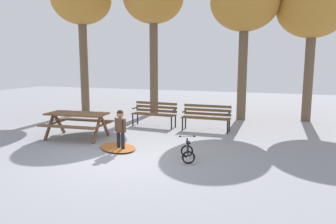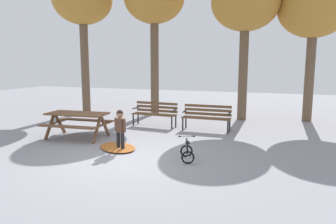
# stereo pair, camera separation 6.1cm
# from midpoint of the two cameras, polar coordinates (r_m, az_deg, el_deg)

# --- Properties ---
(ground) EXTENTS (36.00, 36.00, 0.00)m
(ground) POSITION_cam_midpoint_polar(r_m,az_deg,el_deg) (7.71, -8.25, -8.21)
(ground) COLOR gray
(picnic_table) EXTENTS (1.89, 1.47, 0.79)m
(picnic_table) POSITION_cam_midpoint_polar(r_m,az_deg,el_deg) (9.89, -16.15, -1.14)
(picnic_table) COLOR brown
(picnic_table) RESTS_ON ground
(park_bench_far_left) EXTENTS (1.63, 0.56, 0.85)m
(park_bench_far_left) POSITION_cam_midpoint_polar(r_m,az_deg,el_deg) (11.31, -2.55, 0.01)
(park_bench_far_left) COLOR brown
(park_bench_far_left) RESTS_ON ground
(park_bench_left) EXTENTS (1.60, 0.47, 0.85)m
(park_bench_left) POSITION_cam_midpoint_polar(r_m,az_deg,el_deg) (10.63, 6.71, -0.61)
(park_bench_left) COLOR brown
(park_bench_left) RESTS_ON ground
(child_standing) EXTENTS (0.38, 0.24, 1.06)m
(child_standing) POSITION_cam_midpoint_polar(r_m,az_deg,el_deg) (8.24, -8.73, -2.63)
(child_standing) COLOR black
(child_standing) RESTS_ON ground
(kids_bicycle) EXTENTS (0.51, 0.63, 0.54)m
(kids_bicycle) POSITION_cam_midpoint_polar(r_m,az_deg,el_deg) (7.44, 3.31, -7.16)
(kids_bicycle) COLOR black
(kids_bicycle) RESTS_ON ground
(leaf_pile) EXTENTS (1.47, 1.39, 0.07)m
(leaf_pile) POSITION_cam_midpoint_polar(r_m,az_deg,el_deg) (8.57, -9.20, -6.25)
(leaf_pile) COLOR #9E5623
(leaf_pile) RESTS_ON ground
(tree_far_left) EXTENTS (2.60, 2.60, 6.08)m
(tree_far_left) POSITION_cam_midpoint_polar(r_m,az_deg,el_deg) (15.11, -15.34, 18.59)
(tree_far_left) COLOR brown
(tree_far_left) RESTS_ON ground
(tree_left) EXTENTS (2.60, 2.60, 6.09)m
(tree_left) POSITION_cam_midpoint_polar(r_m,az_deg,el_deg) (14.43, -2.76, 19.40)
(tree_left) COLOR brown
(tree_left) RESTS_ON ground
(tree_center) EXTENTS (2.60, 2.60, 5.61)m
(tree_center) POSITION_cam_midpoint_polar(r_m,az_deg,el_deg) (13.03, 13.44, 18.29)
(tree_center) COLOR brown
(tree_center) RESTS_ON ground
(tree_right) EXTENTS (2.60, 2.60, 5.34)m
(tree_right) POSITION_cam_midpoint_polar(r_m,az_deg,el_deg) (13.42, 24.39, 16.36)
(tree_right) COLOR brown
(tree_right) RESTS_ON ground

